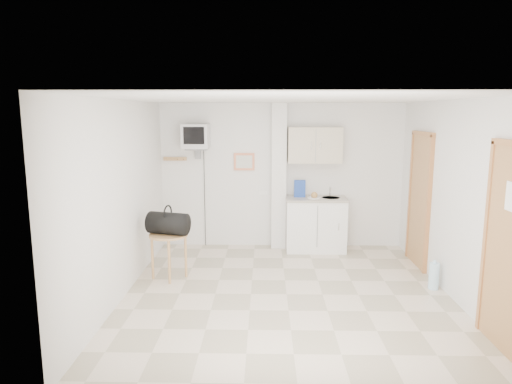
{
  "coord_description": "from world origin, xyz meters",
  "views": [
    {
      "loc": [
        -0.29,
        -5.64,
        2.33
      ],
      "look_at": [
        -0.41,
        0.6,
        1.25
      ],
      "focal_mm": 32.0,
      "sensor_mm": 36.0,
      "label": 1
    }
  ],
  "objects_px": {
    "crt_television": "(196,137)",
    "round_table": "(169,241)",
    "water_bottle": "(434,276)",
    "duffel_bag": "(168,223)"
  },
  "relations": [
    {
      "from": "round_table",
      "to": "crt_television",
      "type": "bearing_deg",
      "value": 82.13
    },
    {
      "from": "round_table",
      "to": "duffel_bag",
      "type": "height_order",
      "value": "duffel_bag"
    },
    {
      "from": "round_table",
      "to": "water_bottle",
      "type": "bearing_deg",
      "value": -5.44
    },
    {
      "from": "crt_television",
      "to": "water_bottle",
      "type": "bearing_deg",
      "value": -27.62
    },
    {
      "from": "duffel_bag",
      "to": "water_bottle",
      "type": "relative_size",
      "value": 1.56
    },
    {
      "from": "water_bottle",
      "to": "duffel_bag",
      "type": "bearing_deg",
      "value": 174.67
    },
    {
      "from": "crt_television",
      "to": "duffel_bag",
      "type": "bearing_deg",
      "value": -97.75
    },
    {
      "from": "round_table",
      "to": "water_bottle",
      "type": "height_order",
      "value": "round_table"
    },
    {
      "from": "crt_television",
      "to": "round_table",
      "type": "distance_m",
      "value": 2.02
    },
    {
      "from": "crt_television",
      "to": "duffel_bag",
      "type": "relative_size",
      "value": 3.43
    }
  ]
}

